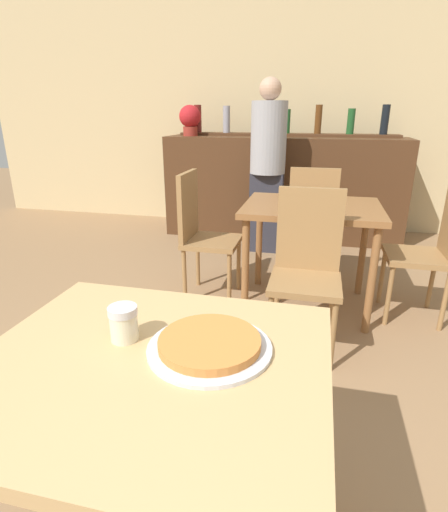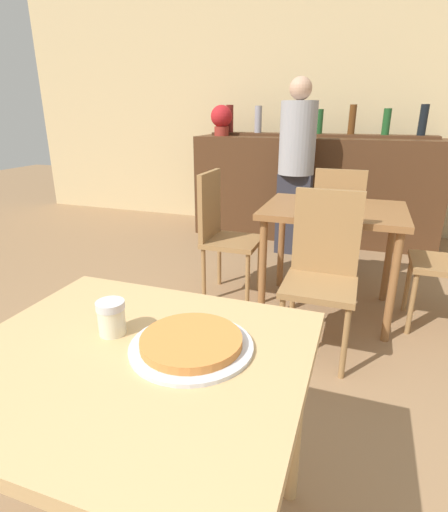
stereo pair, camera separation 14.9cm
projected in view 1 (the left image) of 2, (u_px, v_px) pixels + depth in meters
The scene contains 13 objects.
wall_back at pixel (290, 108), 4.67m from camera, with size 8.00×0.05×2.80m.
dining_table_near at pixel (151, 388), 1.07m from camera, with size 0.93×0.82×0.75m.
dining_table_far at pixel (311, 219), 2.76m from camera, with size 0.92×0.73×0.76m.
bar_counter at pixel (282, 188), 4.49m from camera, with size 2.60×0.56×1.10m.
bar_back_shelf at pixel (285, 129), 4.41m from camera, with size 2.39×0.24×0.33m.
chair_far_side_front at pixel (307, 262), 2.32m from camera, with size 0.40×0.40×0.95m.
chair_far_side_back at pixel (312, 217), 3.29m from camera, with size 0.40×0.40×0.95m.
chair_far_side_left at pixel (201, 228), 2.98m from camera, with size 0.40×0.40×0.95m.
chair_far_side_right at pixel (433, 244), 2.63m from camera, with size 0.40×0.40×0.95m.
pizza_tray at pixel (210, 345), 1.08m from camera, with size 0.34×0.34×0.04m.
cheese_shaker at pixel (124, 323), 1.12m from camera, with size 0.08×0.08×0.10m.
person_standing at pixel (268, 162), 3.87m from camera, with size 0.34×0.34×1.66m.
potted_plant at pixel (190, 119), 4.42m from camera, with size 0.24×0.24×0.33m.
Camera 1 is at (0.40, -0.82, 1.36)m, focal length 28.00 mm.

